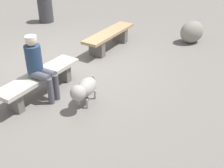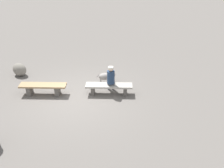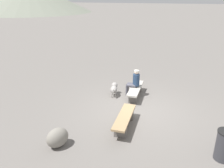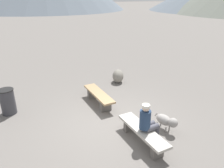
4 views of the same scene
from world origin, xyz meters
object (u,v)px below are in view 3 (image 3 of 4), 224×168
at_px(bench_left, 124,119).
at_px(seated_person, 134,81).
at_px(dog, 114,88).
at_px(boulder, 58,138).
at_px(bench_right, 135,90).

bearing_deg(bench_left, seated_person, 4.17).
height_order(seated_person, dog, seated_person).
distance_m(dog, boulder, 4.11).
height_order(dog, boulder, boulder).
relative_size(bench_left, boulder, 2.67).
distance_m(seated_person, boulder, 4.53).
height_order(seated_person, boulder, seated_person).
bearing_deg(dog, bench_left, -167.18).
bearing_deg(bench_left, bench_right, 2.22).
bearing_deg(bench_left, boulder, 132.62).
distance_m(bench_left, seated_person, 2.73).
bearing_deg(bench_left, dog, 22.92).
xyz_separation_m(bench_left, bench_right, (2.63, 0.15, 0.01)).
bearing_deg(boulder, bench_left, -46.40).
height_order(bench_left, dog, dog).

